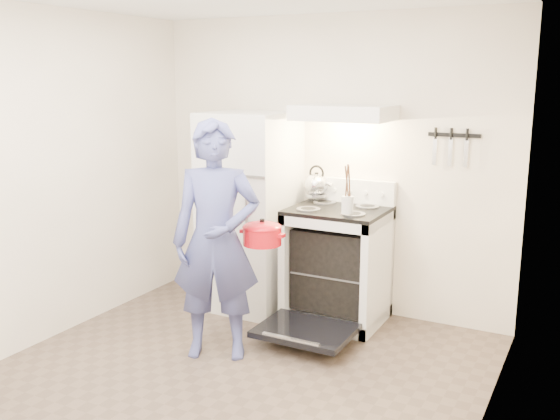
% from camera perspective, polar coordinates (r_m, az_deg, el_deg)
% --- Properties ---
extents(floor, '(3.60, 3.60, 0.00)m').
position_cam_1_polar(floor, '(4.23, -5.95, -16.04)').
color(floor, brown).
rests_on(floor, ground).
extents(back_wall, '(3.20, 0.02, 2.50)m').
position_cam_1_polar(back_wall, '(5.37, 4.47, 4.15)').
color(back_wall, '#F2E5CF').
rests_on(back_wall, ground).
extents(refrigerator, '(0.70, 0.70, 1.70)m').
position_cam_1_polar(refrigerator, '(5.39, -2.76, -0.12)').
color(refrigerator, silver).
rests_on(refrigerator, floor).
extents(stove_body, '(0.76, 0.65, 0.92)m').
position_cam_1_polar(stove_body, '(5.16, 5.24, -5.19)').
color(stove_body, silver).
rests_on(stove_body, floor).
extents(cooktop, '(0.76, 0.65, 0.03)m').
position_cam_1_polar(cooktop, '(5.04, 5.34, -0.03)').
color(cooktop, black).
rests_on(cooktop, stove_body).
extents(backsplash, '(0.76, 0.07, 0.20)m').
position_cam_1_polar(backsplash, '(5.28, 6.55, 1.77)').
color(backsplash, silver).
rests_on(backsplash, cooktop).
extents(oven_door, '(0.70, 0.54, 0.04)m').
position_cam_1_polar(oven_door, '(4.76, 2.35, -10.95)').
color(oven_door, black).
rests_on(oven_door, floor).
extents(oven_rack, '(0.60, 0.52, 0.01)m').
position_cam_1_polar(oven_rack, '(5.17, 5.23, -5.40)').
color(oven_rack, slate).
rests_on(oven_rack, stove_body).
extents(range_hood, '(0.76, 0.50, 0.12)m').
position_cam_1_polar(range_hood, '(5.00, 5.85, 8.84)').
color(range_hood, silver).
rests_on(range_hood, back_wall).
extents(knife_strip, '(0.40, 0.02, 0.03)m').
position_cam_1_polar(knife_strip, '(5.00, 15.64, 6.62)').
color(knife_strip, black).
rests_on(knife_strip, back_wall).
extents(pizza_stone, '(0.31, 0.31, 0.02)m').
position_cam_1_polar(pizza_stone, '(5.13, 5.88, -5.39)').
color(pizza_stone, brown).
rests_on(pizza_stone, oven_rack).
extents(tea_kettle, '(0.25, 0.20, 0.30)m').
position_cam_1_polar(tea_kettle, '(5.32, 3.35, 2.47)').
color(tea_kettle, silver).
rests_on(tea_kettle, cooktop).
extents(utensil_jar, '(0.10, 0.10, 0.13)m').
position_cam_1_polar(utensil_jar, '(4.72, 6.19, 0.48)').
color(utensil_jar, silver).
rests_on(utensil_jar, cooktop).
extents(person, '(0.74, 0.63, 1.71)m').
position_cam_1_polar(person, '(4.42, -5.85, -2.81)').
color(person, '#3C457D').
rests_on(person, floor).
extents(dutch_oven, '(0.35, 0.28, 0.23)m').
position_cam_1_polar(dutch_oven, '(4.46, -1.64, -2.38)').
color(dutch_oven, red).
rests_on(dutch_oven, person).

